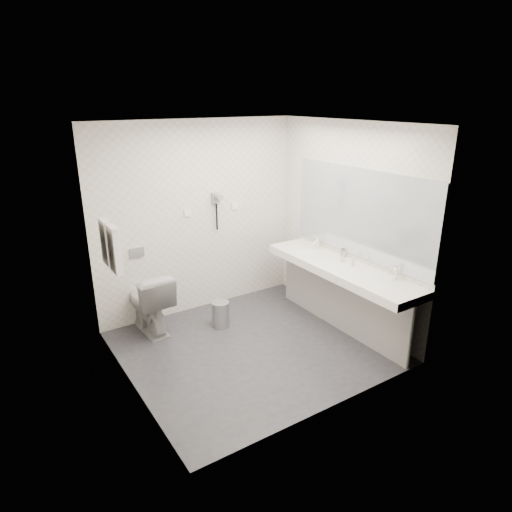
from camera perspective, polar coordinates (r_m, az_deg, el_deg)
floor at (r=5.32m, az=-0.48°, el=-11.49°), size 2.80×2.80×0.00m
ceiling at (r=4.56m, az=-0.58°, el=16.52°), size 2.80×2.80×0.00m
wall_back at (r=5.88m, az=-7.37°, el=4.73°), size 2.80×0.00×2.80m
wall_front at (r=3.83m, az=10.01°, el=-3.71°), size 2.80×0.00×2.80m
wall_left at (r=4.25m, az=-16.66°, el=-1.86°), size 0.00×2.60×2.60m
wall_right at (r=5.63m, az=11.60°, el=3.82°), size 0.00×2.60×2.60m
vanity_counter at (r=5.46m, az=10.66°, el=-1.63°), size 0.55×2.20×0.10m
vanity_panel at (r=5.64m, az=10.57°, el=-5.61°), size 0.03×2.15×0.75m
vanity_post_near at (r=5.05m, az=19.00°, el=-9.56°), size 0.06×0.06×0.75m
vanity_post_far at (r=6.38m, az=4.39°, el=-2.27°), size 0.06×0.06×0.75m
mirror at (r=5.44m, az=13.09°, el=5.32°), size 0.02×2.20×1.05m
basin_near at (r=5.03m, az=15.74°, el=-3.48°), size 0.40×0.31×0.05m
basin_far at (r=5.90m, az=6.37°, el=0.59°), size 0.40×0.31×0.05m
faucet_near at (r=5.14m, az=17.28°, el=-2.07°), size 0.04×0.04×0.15m
faucet_far at (r=5.99m, az=7.85°, el=1.73°), size 0.04×0.04×0.15m
soap_bottle_a at (r=5.54m, az=10.94°, el=-0.25°), size 0.06×0.06×0.10m
soap_bottle_c at (r=5.43m, az=12.23°, el=-0.65°), size 0.06×0.06×0.11m
glass_left at (r=5.71m, az=11.04°, el=0.40°), size 0.07×0.07×0.10m
toilet at (r=5.64m, az=-13.46°, el=-5.68°), size 0.46×0.78×0.78m
flush_plate at (r=5.66m, az=-14.92°, el=0.43°), size 0.18×0.02×0.12m
pedal_bin at (r=5.71m, az=-4.53°, el=-7.43°), size 0.29×0.29×0.31m
bin_lid at (r=5.64m, az=-4.57°, el=-5.94°), size 0.22×0.22×0.02m
towel_rail at (r=4.68m, az=-18.43°, el=3.78°), size 0.02×0.62×0.02m
towel_near at (r=4.61m, az=-17.55°, el=0.79°), size 0.07×0.24×0.48m
towel_far at (r=4.87m, az=-18.48°, el=1.68°), size 0.07×0.24×0.48m
dryer_cradle at (r=5.91m, az=-5.15°, el=7.37°), size 0.10×0.04×0.14m
dryer_barrel at (r=5.84m, az=-4.84°, el=7.54°), size 0.08×0.14×0.08m
dryer_cord at (r=5.95m, az=-5.01°, el=4.99°), size 0.02×0.02×0.35m
switch_plate_a at (r=5.79m, az=-8.70°, el=5.44°), size 0.09×0.02×0.09m
switch_plate_b at (r=6.10m, az=-2.69°, el=6.37°), size 0.09×0.02×0.09m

